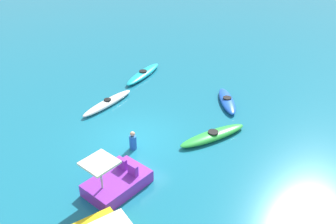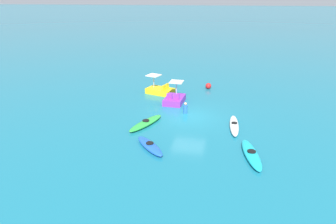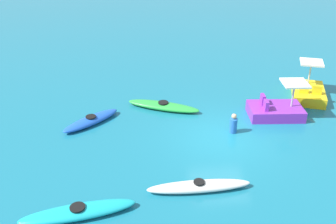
% 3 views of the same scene
% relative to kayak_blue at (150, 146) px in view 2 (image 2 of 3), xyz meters
% --- Properties ---
extents(ground_plane, '(600.00, 600.00, 0.00)m').
position_rel_kayak_blue_xyz_m(ground_plane, '(-5.53, 1.57, -0.16)').
color(ground_plane, '#19728C').
extents(kayak_blue, '(2.60, 2.43, 0.37)m').
position_rel_kayak_blue_xyz_m(kayak_blue, '(0.00, 0.00, 0.00)').
color(kayak_blue, blue).
rests_on(kayak_blue, ground_plane).
extents(kayak_white, '(3.56, 0.75, 0.37)m').
position_rel_kayak_blue_xyz_m(kayak_white, '(-4.12, 4.86, -0.00)').
color(kayak_white, white).
rests_on(kayak_white, ground_plane).
extents(kayak_green, '(3.54, 1.98, 0.37)m').
position_rel_kayak_blue_xyz_m(kayak_green, '(-3.26, -1.17, -0.00)').
color(kayak_green, green).
rests_on(kayak_green, ground_plane).
extents(kayak_cyan, '(3.66, 1.41, 0.37)m').
position_rel_kayak_blue_xyz_m(kayak_cyan, '(-0.22, 5.83, -0.00)').
color(kayak_cyan, '#19B7C6').
rests_on(kayak_cyan, ground_plane).
extents(pedal_boat_yellow, '(2.16, 2.74, 1.68)m').
position_rel_kayak_blue_xyz_m(pedal_boat_yellow, '(-10.59, -1.90, 0.17)').
color(pedal_boat_yellow, yellow).
rests_on(pedal_boat_yellow, ground_plane).
extents(pedal_boat_purple, '(2.51, 1.61, 1.68)m').
position_rel_kayak_blue_xyz_m(pedal_boat_purple, '(-8.35, -0.11, 0.17)').
color(pedal_boat_purple, purple).
rests_on(pedal_boat_purple, ground_plane).
extents(buoy_red, '(0.57, 0.57, 0.57)m').
position_rel_kayak_blue_xyz_m(buoy_red, '(-13.05, 2.34, 0.12)').
color(buoy_red, red).
rests_on(buoy_red, ground_plane).
extents(person_near_shore, '(0.44, 0.44, 0.88)m').
position_rel_kayak_blue_xyz_m(person_near_shore, '(-6.10, 1.17, 0.22)').
color(person_near_shore, blue).
rests_on(person_near_shore, ground_plane).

